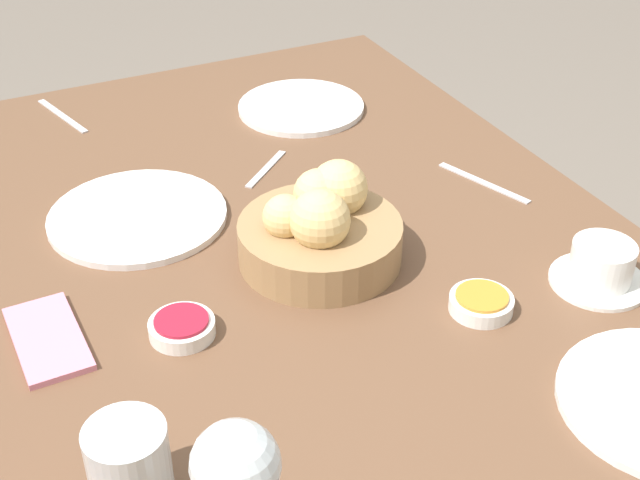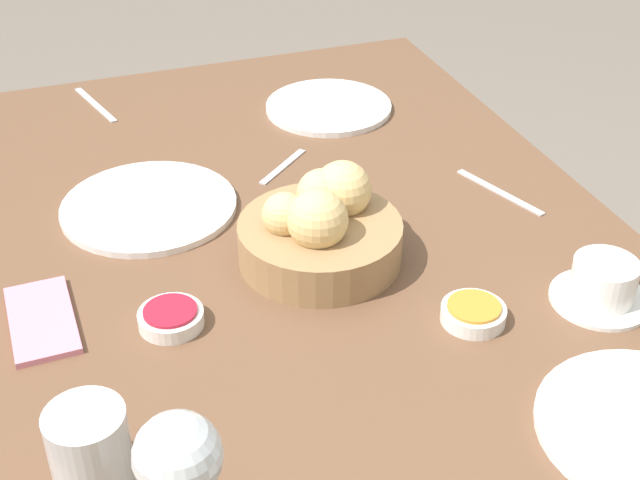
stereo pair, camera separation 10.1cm
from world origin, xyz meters
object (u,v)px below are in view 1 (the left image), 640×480
Objects in this scene: fork_silver at (62,116)px; knife_silver at (484,183)px; coffee_cup at (601,267)px; jam_bowl_honey at (481,303)px; cell_phone at (48,338)px; plate_near_right at (301,107)px; plate_far_center at (138,216)px; water_tumbler at (129,466)px; spoon_coffee at (266,169)px; wine_glass at (236,470)px; bread_basket at (321,228)px; jam_bowl_berry at (182,327)px.

fork_silver and knife_silver have the same top height.
jam_bowl_honey is at bearing 83.43° from coffee_cup.
fork_silver is 0.60m from cell_phone.
plate_near_right is 0.37m from knife_silver.
plate_far_center reaches higher than fork_silver.
water_tumbler is 0.27m from cell_phone.
coffee_cup is 0.92m from fork_silver.
plate_near_right is 1.39× the size of knife_silver.
coffee_cup is at bearing -168.40° from plate_near_right.
coffee_cup reaches higher than spoon_coffee.
plate_far_center is 2.03× the size of coffee_cup.
wine_glass is 0.40m from cell_phone.
jam_bowl_honey reaches higher than knife_silver.
bread_basket is 0.45m from plate_near_right.
jam_bowl_honey is 0.51× the size of cell_phone.
water_tumbler reaches higher than cell_phone.
plate_near_right is 0.68m from cell_phone.
bread_basket reaches higher than spoon_coffee.
plate_near_right is at bearing -35.38° from water_tumbler.
bread_basket is at bearing 54.81° from coffee_cup.
knife_silver is at bearing -75.01° from jam_bowl_berry.
plate_near_right is at bearing -50.46° from cell_phone.
water_tumbler is 0.57× the size of wine_glass.
jam_bowl_berry is 0.49× the size of fork_silver.
plate_near_right is 1.43× the size of cell_phone.
wine_glass reaches higher than fork_silver.
coffee_cup is at bearing -82.85° from water_tumbler.
cell_phone reaches higher than knife_silver.
plate_near_right is at bearing -3.57° from jam_bowl_honey.
jam_bowl_honey reaches higher than spoon_coffee.
bread_basket is 0.25m from spoon_coffee.
knife_silver is (0.07, -0.30, -0.04)m from bread_basket.
plate_near_right is 0.91m from wine_glass.
wine_glass reaches higher than bread_basket.
jam_bowl_berry is (0.13, 0.50, -0.01)m from coffee_cup.
bread_basket reaches higher than jam_bowl_berry.
plate_far_center is at bearing -176.31° from fork_silver.
cell_phone reaches higher than spoon_coffee.
bread_basket is 0.47m from wine_glass.
fork_silver is (0.85, -0.12, -0.04)m from water_tumbler.
water_tumbler is at bearing 97.15° from coffee_cup.
spoon_coffee is (0.32, -0.24, -0.01)m from jam_bowl_berry.
jam_bowl_berry is at bearing -179.94° from fork_silver.
wine_glass is (-0.80, 0.43, 0.11)m from plate_near_right.
jam_bowl_berry is at bearing 142.97° from spoon_coffee.
spoon_coffee is at bearing -37.03° from jam_bowl_berry.
plate_near_right is at bearing 11.60° from coffee_cup.
coffee_cup is 0.52m from jam_bowl_berry.
bread_basket is 0.23m from jam_bowl_berry.
jam_bowl_honey is at bearing -62.63° from wine_glass.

